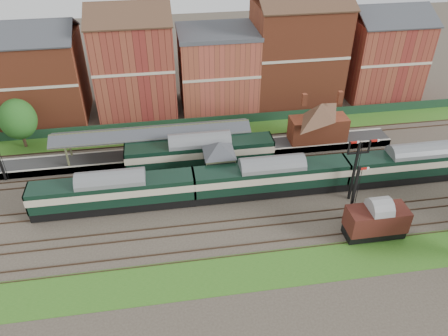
{
  "coord_description": "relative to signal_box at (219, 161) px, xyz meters",
  "views": [
    {
      "loc": [
        -9.38,
        -40.86,
        33.37
      ],
      "look_at": [
        -2.59,
        2.0,
        3.0
      ],
      "focal_mm": 35.0,
      "sensor_mm": 36.0,
      "label": 1
    }
  ],
  "objects": [
    {
      "name": "tree_back",
      "position": [
        -26.15,
        12.74,
        1.25
      ],
      "size": [
        5.03,
        5.03,
        7.35
      ],
      "color": "#382619",
      "rests_on": "ground"
    },
    {
      "name": "town_backdrop",
      "position": [
        2.82,
        21.75,
        3.81
      ],
      "size": [
        69.0,
        10.0,
        16.0
      ],
      "color": "#984326",
      "rests_on": "ground"
    },
    {
      "name": "signal_box",
      "position": [
        0.0,
        0.0,
        0.0
      ],
      "size": [
        5.4,
        5.4,
        6.0
      ],
      "color": "#5F7251",
      "rests_on": "ground"
    },
    {
      "name": "dmu_train",
      "position": [
        5.84,
        -3.25,
        -0.68
      ],
      "size": [
        55.94,
        2.94,
        4.3
      ],
      "color": "black",
      "rests_on": "ground"
    },
    {
      "name": "ground",
      "position": [
        3.0,
        -3.25,
        -3.19
      ],
      "size": [
        160.0,
        160.0,
        0.0
      ],
      "primitive_type": "plane",
      "color": "#473D33",
      "rests_on": "ground"
    },
    {
      "name": "semaphore_bracket",
      "position": [
        15.04,
        -5.75,
        1.44
      ],
      "size": [
        3.6,
        0.25,
        8.18
      ],
      "color": "black",
      "rests_on": "ground"
    },
    {
      "name": "platform",
      "position": [
        -2.0,
        6.5,
        -2.69
      ],
      "size": [
        55.0,
        3.4,
        1.0
      ],
      "primitive_type": "cube",
      "color": "#2D2D2D",
      "rests_on": "ground"
    },
    {
      "name": "station_building",
      "position": [
        15.0,
        6.5,
        0.76
      ],
      "size": [
        8.1,
        8.1,
        5.9
      ],
      "color": "#984326",
      "rests_on": "platform"
    },
    {
      "name": "semaphore_siding",
      "position": [
        13.02,
        -10.25,
        0.96
      ],
      "size": [
        1.23,
        0.25,
        8.0
      ],
      "color": "black",
      "rests_on": "ground"
    },
    {
      "name": "grass_back",
      "position": [
        3.0,
        12.75,
        -3.16
      ],
      "size": [
        90.0,
        4.5,
        0.06
      ],
      "primitive_type": "cube",
      "color": "#2D6619",
      "rests_on": "ground"
    },
    {
      "name": "goods_van_a",
      "position": [
        15.09,
        -12.25,
        -1.0
      ],
      "size": [
        6.38,
        2.76,
        3.87
      ],
      "color": "black",
      "rests_on": "ground"
    },
    {
      "name": "canopy",
      "position": [
        -8.0,
        6.5,
        1.39
      ],
      "size": [
        26.0,
        3.89,
        4.08
      ],
      "color": "#4E5133",
      "rests_on": "platform"
    },
    {
      "name": "platform_railcar",
      "position": [
        -2.04,
        3.25,
        -0.62
      ],
      "size": [
        19.15,
        3.02,
        4.41
      ],
      "color": "black",
      "rests_on": "ground"
    },
    {
      "name": "grass_front",
      "position": [
        3.0,
        -15.25,
        -3.16
      ],
      "size": [
        90.0,
        5.0,
        0.06
      ],
      "primitive_type": "cube",
      "color": "#2D6619",
      "rests_on": "ground"
    },
    {
      "name": "brick_hut",
      "position": [
        8.0,
        0.0,
        -2.0
      ],
      "size": [
        3.2,
        2.64,
        2.94
      ],
      "color": "maroon",
      "rests_on": "ground"
    },
    {
      "name": "fence",
      "position": [
        3.0,
        14.75,
        -2.44
      ],
      "size": [
        90.0,
        0.12,
        1.5
      ],
      "primitive_type": "cube",
      "color": "#193823",
      "rests_on": "ground"
    }
  ]
}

